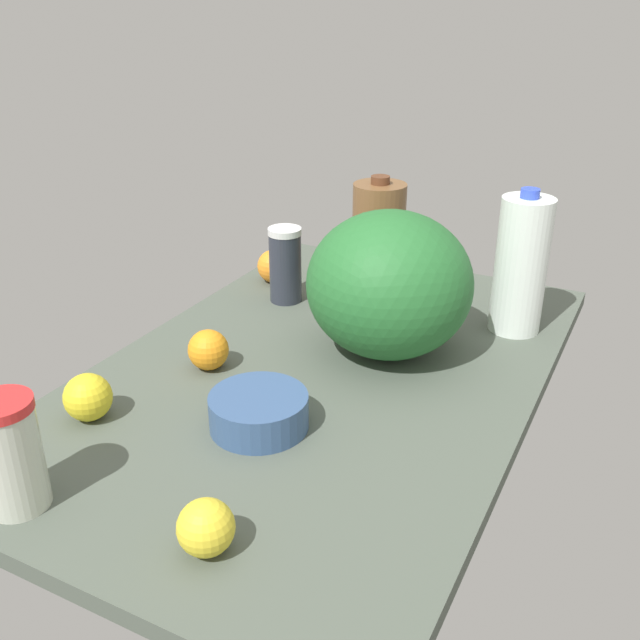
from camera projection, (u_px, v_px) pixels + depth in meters
The scene contains 11 objects.
countertop at pixel (320, 376), 132.08cm from camera, with size 120.00×76.00×3.00cm, color #4B5449.
chocolate_milk_jug at pixel (378, 233), 165.31cm from camera, with size 12.26×12.26×25.39cm.
watermelon at pixel (389, 284), 132.29cm from camera, with size 31.07×31.07×27.59cm, color #24672D.
mixing_bowl at pixel (259, 411), 113.11cm from camera, with size 15.91×15.91×5.69cm, color #35537F.
milk_jug at pixel (521, 265), 140.94cm from camera, with size 10.32×10.32×29.37cm.
tumbler_cup at pixel (10, 454), 93.75cm from camera, with size 8.54×8.54×16.45cm.
shaker_bottle at pixel (285, 265), 156.56cm from camera, with size 7.31×7.31×16.84cm.
orange_beside_bowl at pixel (274, 266), 168.41cm from camera, with size 7.87×7.87×7.87cm, color orange.
lemon_far_back at pixel (88, 397), 114.96cm from camera, with size 7.86×7.86×7.86cm, color yellow.
lemon_loose at pixel (206, 527), 87.75cm from camera, with size 7.35×7.35×7.35cm, color yellow.
orange_by_jug at pixel (208, 350), 130.23cm from camera, with size 7.53×7.53×7.53cm, color orange.
Camera 1 is at (102.27, 52.62, 67.27)cm, focal length 40.00 mm.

